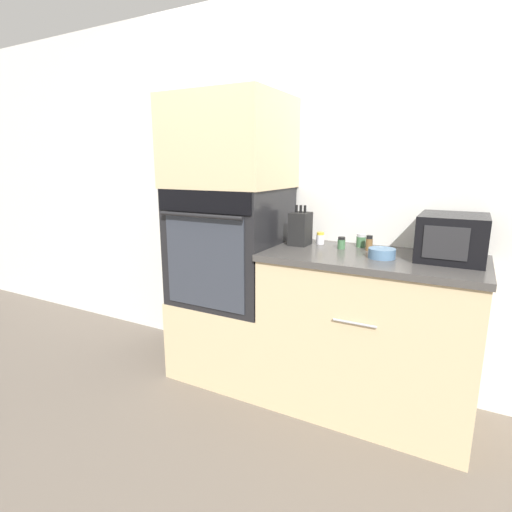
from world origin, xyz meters
TOP-DOWN VIEW (x-y plane):
  - ground_plane at (0.00, 0.00)m, footprint 12.00×12.00m
  - wall_back at (0.00, 0.63)m, footprint 8.00×0.05m
  - oven_cabinet_base at (-0.35, 0.30)m, footprint 0.70×0.60m
  - wall_oven at (-0.35, 0.30)m, footprint 0.67×0.64m
  - oven_cabinet_upper at (-0.35, 0.30)m, footprint 0.70×0.60m
  - counter_unit at (0.57, 0.30)m, footprint 1.16×0.63m
  - microwave at (0.95, 0.39)m, footprint 0.32×0.38m
  - knife_block at (0.11, 0.38)m, footprint 0.11×0.14m
  - bowl at (0.63, 0.25)m, footprint 0.14×0.14m
  - condiment_jar_near at (0.52, 0.42)m, footprint 0.04×0.04m
  - condiment_jar_mid at (0.21, 0.47)m, footprint 0.05×0.05m
  - condiment_jar_far at (0.46, 0.50)m, footprint 0.06×0.06m
  - condiment_jar_back at (0.37, 0.38)m, footprint 0.04×0.04m

SIDE VIEW (x-z plane):
  - ground_plane at x=0.00m, z-range 0.00..0.00m
  - oven_cabinet_base at x=-0.35m, z-range 0.00..0.53m
  - counter_unit at x=0.57m, z-range 0.00..0.93m
  - wall_oven at x=-0.35m, z-range 0.53..1.28m
  - bowl at x=0.63m, z-range 0.93..0.99m
  - condiment_jar_back at x=0.37m, z-range 0.93..1.00m
  - condiment_jar_mid at x=0.21m, z-range 0.93..1.01m
  - condiment_jar_far at x=0.46m, z-range 0.93..1.01m
  - condiment_jar_near at x=0.52m, z-range 0.93..1.02m
  - knife_block at x=0.11m, z-range 0.91..1.16m
  - microwave at x=0.95m, z-range 0.93..1.17m
  - wall_back at x=0.00m, z-range 0.00..2.50m
  - oven_cabinet_upper at x=-0.35m, z-range 1.28..1.83m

